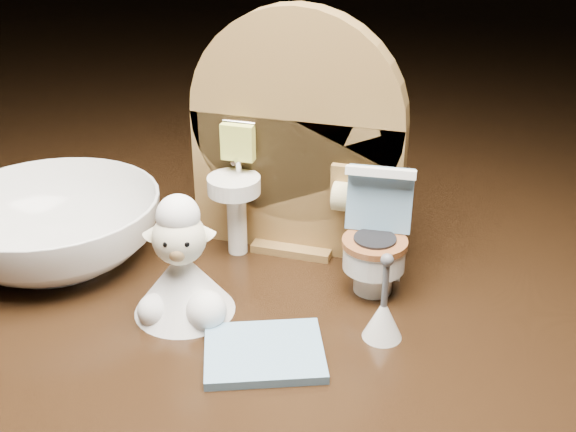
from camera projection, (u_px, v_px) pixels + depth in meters
The scene contains 6 objects.
backdrop_panel at pixel (295, 149), 0.43m from camera, with size 0.13×0.05×0.15m.
toy_toilet at pixel (376, 244), 0.41m from camera, with size 0.04×0.05×0.07m.
bath_mat at pixel (264, 352), 0.36m from camera, with size 0.06×0.05×0.00m, color #6D99BA.
toilet_brush at pixel (383, 316), 0.37m from camera, with size 0.02×0.02×0.05m.
plush_lamb at pixel (182, 273), 0.38m from camera, with size 0.06×0.06×0.07m.
ceramic_bowl at pixel (54, 228), 0.44m from camera, with size 0.13×0.13×0.04m, color white.
Camera 1 is at (0.11, -0.32, 0.22)m, focal length 45.00 mm.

